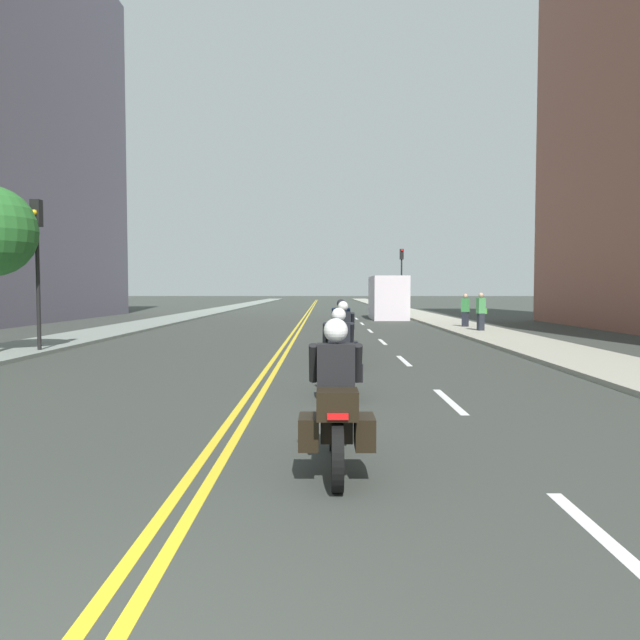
{
  "coord_description": "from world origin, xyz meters",
  "views": [
    {
      "loc": [
        1.27,
        -2.5,
        1.94
      ],
      "look_at": [
        1.17,
        14.16,
        1.1
      ],
      "focal_mm": 34.22,
      "sensor_mm": 36.0,
      "label": 1
    }
  ],
  "objects_px": {
    "pedestrian_0": "(481,312)",
    "motorcycle_3": "(341,330)",
    "traffic_light_far": "(402,270)",
    "parked_truck": "(387,299)",
    "traffic_light_near": "(37,248)",
    "motorcycle_2": "(343,340)",
    "motorcycle_1": "(339,360)",
    "pedestrian_2": "(465,311)",
    "motorcycle_0": "(336,410)"
  },
  "relations": [
    {
      "from": "traffic_light_near",
      "to": "motorcycle_2",
      "type": "bearing_deg",
      "value": -17.84
    },
    {
      "from": "pedestrian_0",
      "to": "motorcycle_3",
      "type": "bearing_deg",
      "value": -150.3
    },
    {
      "from": "traffic_light_near",
      "to": "traffic_light_far",
      "type": "relative_size",
      "value": 0.91
    },
    {
      "from": "motorcycle_2",
      "to": "pedestrian_0",
      "type": "height_order",
      "value": "pedestrian_0"
    },
    {
      "from": "traffic_light_far",
      "to": "parked_truck",
      "type": "xyz_separation_m",
      "value": [
        -1.8,
        -6.63,
        -2.21
      ]
    },
    {
      "from": "motorcycle_2",
      "to": "motorcycle_0",
      "type": "bearing_deg",
      "value": -89.73
    },
    {
      "from": "motorcycle_2",
      "to": "traffic_light_near",
      "type": "xyz_separation_m",
      "value": [
        -9.06,
        2.92,
        2.53
      ]
    },
    {
      "from": "traffic_light_far",
      "to": "motorcycle_0",
      "type": "bearing_deg",
      "value": -98.22
    },
    {
      "from": "motorcycle_0",
      "to": "motorcycle_3",
      "type": "distance_m",
      "value": 12.44
    },
    {
      "from": "traffic_light_far",
      "to": "parked_truck",
      "type": "bearing_deg",
      "value": -105.2
    },
    {
      "from": "traffic_light_far",
      "to": "parked_truck",
      "type": "relative_size",
      "value": 0.78
    },
    {
      "from": "traffic_light_far",
      "to": "motorcycle_1",
      "type": "bearing_deg",
      "value": -99.01
    },
    {
      "from": "motorcycle_1",
      "to": "traffic_light_far",
      "type": "distance_m",
      "value": 36.84
    },
    {
      "from": "motorcycle_2",
      "to": "pedestrian_2",
      "type": "distance_m",
      "value": 15.95
    },
    {
      "from": "motorcycle_1",
      "to": "motorcycle_3",
      "type": "relative_size",
      "value": 0.99
    },
    {
      "from": "pedestrian_2",
      "to": "traffic_light_near",
      "type": "bearing_deg",
      "value": 78.53
    },
    {
      "from": "motorcycle_3",
      "to": "traffic_light_far",
      "type": "distance_m",
      "value": 29.09
    },
    {
      "from": "motorcycle_0",
      "to": "pedestrian_2",
      "type": "bearing_deg",
      "value": 73.63
    },
    {
      "from": "traffic_light_far",
      "to": "pedestrian_0",
      "type": "height_order",
      "value": "traffic_light_far"
    },
    {
      "from": "motorcycle_2",
      "to": "pedestrian_0",
      "type": "distance_m",
      "value": 13.4
    },
    {
      "from": "traffic_light_near",
      "to": "parked_truck",
      "type": "relative_size",
      "value": 0.71
    },
    {
      "from": "motorcycle_0",
      "to": "motorcycle_3",
      "type": "height_order",
      "value": "motorcycle_3"
    },
    {
      "from": "traffic_light_near",
      "to": "pedestrian_0",
      "type": "bearing_deg",
      "value": 29.49
    },
    {
      "from": "motorcycle_2",
      "to": "parked_truck",
      "type": "bearing_deg",
      "value": 84.16
    },
    {
      "from": "traffic_light_far",
      "to": "pedestrian_0",
      "type": "relative_size",
      "value": 2.82
    },
    {
      "from": "traffic_light_far",
      "to": "pedestrian_2",
      "type": "relative_size",
      "value": 2.92
    },
    {
      "from": "motorcycle_2",
      "to": "parked_truck",
      "type": "height_order",
      "value": "parked_truck"
    },
    {
      "from": "motorcycle_3",
      "to": "traffic_light_far",
      "type": "height_order",
      "value": "traffic_light_far"
    },
    {
      "from": "motorcycle_3",
      "to": "pedestrian_2",
      "type": "height_order",
      "value": "pedestrian_2"
    },
    {
      "from": "motorcycle_1",
      "to": "motorcycle_3",
      "type": "height_order",
      "value": "motorcycle_3"
    },
    {
      "from": "motorcycle_3",
      "to": "motorcycle_1",
      "type": "bearing_deg",
      "value": -90.4
    },
    {
      "from": "motorcycle_3",
      "to": "pedestrian_2",
      "type": "relative_size",
      "value": 1.28
    },
    {
      "from": "motorcycle_3",
      "to": "pedestrian_0",
      "type": "height_order",
      "value": "pedestrian_0"
    },
    {
      "from": "traffic_light_near",
      "to": "parked_truck",
      "type": "xyz_separation_m",
      "value": [
        12.81,
        22.38,
        -1.92
      ]
    },
    {
      "from": "traffic_light_near",
      "to": "motorcycle_3",
      "type": "bearing_deg",
      "value": 3.64
    },
    {
      "from": "pedestrian_0",
      "to": "pedestrian_2",
      "type": "xyz_separation_m",
      "value": [
        -0.03,
        2.86,
        -0.04
      ]
    },
    {
      "from": "motorcycle_3",
      "to": "traffic_light_near",
      "type": "relative_size",
      "value": 0.48
    },
    {
      "from": "traffic_light_near",
      "to": "parked_truck",
      "type": "bearing_deg",
      "value": 60.22
    },
    {
      "from": "motorcycle_1",
      "to": "traffic_light_near",
      "type": "distance_m",
      "value": 11.73
    },
    {
      "from": "pedestrian_0",
      "to": "motorcycle_2",
      "type": "bearing_deg",
      "value": -141.2
    },
    {
      "from": "traffic_light_far",
      "to": "traffic_light_near",
      "type": "bearing_deg",
      "value": -116.73
    },
    {
      "from": "motorcycle_1",
      "to": "traffic_light_far",
      "type": "bearing_deg",
      "value": 79.0
    },
    {
      "from": "traffic_light_near",
      "to": "traffic_light_far",
      "type": "xyz_separation_m",
      "value": [
        14.61,
        29.01,
        0.29
      ]
    },
    {
      "from": "pedestrian_0",
      "to": "pedestrian_2",
      "type": "height_order",
      "value": "pedestrian_0"
    },
    {
      "from": "motorcycle_3",
      "to": "motorcycle_2",
      "type": "bearing_deg",
      "value": -89.31
    },
    {
      "from": "motorcycle_3",
      "to": "traffic_light_far",
      "type": "xyz_separation_m",
      "value": [
        5.5,
        28.43,
        2.81
      ]
    },
    {
      "from": "traffic_light_near",
      "to": "pedestrian_2",
      "type": "bearing_deg",
      "value": 36.9
    },
    {
      "from": "motorcycle_1",
      "to": "pedestrian_2",
      "type": "distance_m",
      "value": 20.07
    },
    {
      "from": "motorcycle_2",
      "to": "motorcycle_3",
      "type": "height_order",
      "value": "motorcycle_2"
    },
    {
      "from": "traffic_light_far",
      "to": "parked_truck",
      "type": "height_order",
      "value": "traffic_light_far"
    }
  ]
}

